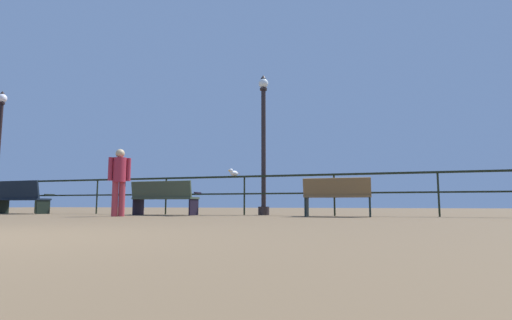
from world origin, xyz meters
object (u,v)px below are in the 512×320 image
(bench_near_right, at_px, (337,194))
(seagull_on_rail, at_px, (234,173))
(bench_near_left, at_px, (164,196))
(lamppost_center, at_px, (264,144))
(bench_far_left, at_px, (20,196))
(person_by_bench, at_px, (119,177))

(bench_near_right, bearing_deg, seagull_on_rail, 166.38)
(bench_near_right, relative_size, seagull_on_rail, 3.97)
(bench_near_left, relative_size, lamppost_center, 0.46)
(bench_far_left, xyz_separation_m, person_by_bench, (4.43, -1.26, 0.38))
(bench_far_left, relative_size, person_by_bench, 1.15)
(seagull_on_rail, bearing_deg, person_by_bench, -137.19)
(bench_near_left, xyz_separation_m, lamppost_center, (2.44, 0.92, 1.41))
(bench_near_left, height_order, seagull_on_rail, seagull_on_rail)
(lamppost_center, bearing_deg, bench_far_left, -172.76)
(lamppost_center, bearing_deg, seagull_on_rail, -163.14)
(bench_far_left, distance_m, bench_near_right, 9.31)
(bench_near_right, bearing_deg, lamppost_center, 155.73)
(person_by_bench, relative_size, seagull_on_rail, 4.16)
(bench_far_left, height_order, seagull_on_rail, seagull_on_rail)
(bench_near_right, relative_size, lamppost_center, 0.40)
(bench_near_right, xyz_separation_m, seagull_on_rail, (-2.77, 0.67, 0.62))
(person_by_bench, height_order, seagull_on_rail, person_by_bench)
(bench_near_left, xyz_separation_m, bench_near_right, (4.44, 0.01, 0.01))
(bench_near_left, bearing_deg, lamppost_center, 20.55)
(bench_far_left, bearing_deg, bench_near_right, 0.16)
(person_by_bench, bearing_deg, bench_far_left, 164.13)
(seagull_on_rail, bearing_deg, bench_near_left, -157.81)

